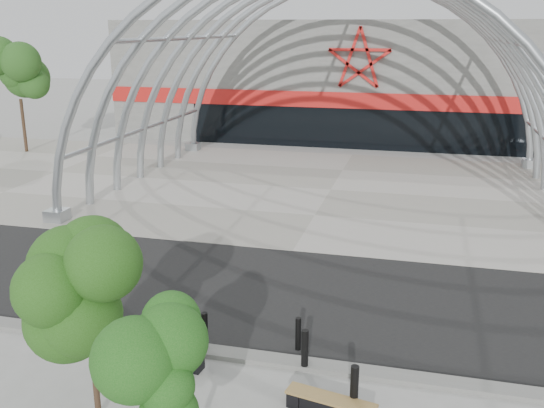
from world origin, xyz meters
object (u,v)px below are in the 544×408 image
bench_1 (331,406)px  street_tree_1 (169,367)px  bench_0 (166,357)px  bollard_2 (298,334)px  street_tree_0 (87,289)px

bench_1 → street_tree_1: bearing=-127.6°
street_tree_1 → bench_0: bearing=115.8°
bollard_2 → bench_0: bearing=-153.8°
street_tree_0 → bollard_2: bearing=46.1°
bench_1 → bollard_2: 2.63m
bench_0 → street_tree_0: bearing=-104.6°
bench_0 → bench_1: 4.13m
street_tree_1 → bollard_2: size_ratio=3.97×
street_tree_0 → bench_0: street_tree_0 is taller
street_tree_0 → bollard_2: street_tree_0 is taller
street_tree_0 → bench_0: size_ratio=2.07×
street_tree_0 → street_tree_1: 2.93m
street_tree_0 → bench_0: 3.43m
bench_0 → bollard_2: size_ratio=2.19×
street_tree_0 → bench_1: size_ratio=2.03×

